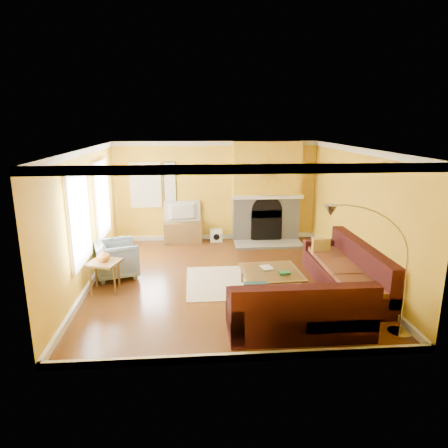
{
  "coord_description": "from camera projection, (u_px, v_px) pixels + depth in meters",
  "views": [
    {
      "loc": [
        -0.65,
        -7.8,
        3.2
      ],
      "look_at": [
        0.01,
        0.4,
        1.09
      ],
      "focal_mm": 32.0,
      "sensor_mm": 36.0,
      "label": 1
    }
  ],
  "objects": [
    {
      "name": "rug",
      "position": [
        245.0,
        281.0,
        8.21
      ],
      "size": [
        2.4,
        1.8,
        0.02
      ],
      "primitive_type": "cube",
      "color": "beige",
      "rests_on": "floor"
    },
    {
      "name": "floor",
      "position": [
        225.0,
        279.0,
        8.38
      ],
      "size": [
        5.5,
        6.0,
        0.02
      ],
      "primitive_type": "cube",
      "color": "brown",
      "rests_on": "ground"
    },
    {
      "name": "wall_front",
      "position": [
        244.0,
        270.0,
        5.13
      ],
      "size": [
        5.5,
        0.02,
        2.7
      ],
      "primitive_type": "cube",
      "color": "yellow",
      "rests_on": "ground"
    },
    {
      "name": "wall_art",
      "position": [
        170.0,
        183.0,
        10.75
      ],
      "size": [
        0.34,
        0.04,
        1.14
      ],
      "primitive_type": "cube",
      "color": "white",
      "rests_on": "wall_back"
    },
    {
      "name": "wall_back",
      "position": [
        216.0,
        191.0,
        10.94
      ],
      "size": [
        5.5,
        0.02,
        2.7
      ],
      "primitive_type": "cube",
      "color": "yellow",
      "rests_on": "ground"
    },
    {
      "name": "hearth",
      "position": [
        269.0,
        244.0,
        10.64
      ],
      "size": [
        1.8,
        0.7,
        0.06
      ],
      "primitive_type": "cube",
      "color": "#9E9C96",
      "rests_on": "floor"
    },
    {
      "name": "tv",
      "position": [
        183.0,
        212.0,
        10.75
      ],
      "size": [
        0.99,
        0.23,
        0.57
      ],
      "primitive_type": "imported",
      "rotation": [
        0.0,
        0.0,
        3.24
      ],
      "color": "black",
      "rests_on": "media_console"
    },
    {
      "name": "arc_lamp",
      "position": [
        370.0,
        273.0,
        5.88
      ],
      "size": [
        1.32,
        0.36,
        2.07
      ],
      "primitive_type": null,
      "color": "silver",
      "rests_on": "floor"
    },
    {
      "name": "window_back",
      "position": [
        146.0,
        185.0,
        10.7
      ],
      "size": [
        0.82,
        0.06,
        1.22
      ],
      "primitive_type": "cube",
      "color": "white",
      "rests_on": "wall_back"
    },
    {
      "name": "crown_molding",
      "position": [
        225.0,
        151.0,
        7.72
      ],
      "size": [
        5.5,
        6.0,
        0.12
      ],
      "primitive_type": null,
      "color": "white",
      "rests_on": "ceiling"
    },
    {
      "name": "mantel",
      "position": [
        268.0,
        197.0,
        10.64
      ],
      "size": [
        1.92,
        0.22,
        0.08
      ],
      "primitive_type": "cube",
      "color": "white",
      "rests_on": "fireplace"
    },
    {
      "name": "coffee_table",
      "position": [
        271.0,
        281.0,
        7.68
      ],
      "size": [
        1.15,
        1.15,
        0.43
      ],
      "primitive_type": null,
      "rotation": [
        0.0,
        0.0,
        0.05
      ],
      "color": "white",
      "rests_on": "floor"
    },
    {
      "name": "window_left_far",
      "position": [
        78.0,
        219.0,
        7.21
      ],
      "size": [
        0.06,
        1.22,
        1.72
      ],
      "primitive_type": "cube",
      "color": "white",
      "rests_on": "wall_left"
    },
    {
      "name": "wall_left",
      "position": [
        85.0,
        219.0,
        7.82
      ],
      "size": [
        0.02,
        6.0,
        2.7
      ],
      "primitive_type": "cube",
      "color": "yellow",
      "rests_on": "ground"
    },
    {
      "name": "armchair",
      "position": [
        117.0,
        259.0,
        8.42
      ],
      "size": [
        1.07,
        1.05,
        0.78
      ],
      "primitive_type": "imported",
      "rotation": [
        0.0,
        0.0,
        1.88
      ],
      "color": "gray",
      "rests_on": "floor"
    },
    {
      "name": "side_table",
      "position": [
        105.0,
        276.0,
        7.7
      ],
      "size": [
        0.69,
        0.69,
        0.61
      ],
      "primitive_type": null,
      "rotation": [
        0.0,
        0.0,
        -0.3
      ],
      "color": "brown",
      "rests_on": "floor"
    },
    {
      "name": "wall_right",
      "position": [
        358.0,
        214.0,
        8.25
      ],
      "size": [
        0.02,
        6.0,
        2.7
      ],
      "primitive_type": "cube",
      "color": "yellow",
      "rests_on": "ground"
    },
    {
      "name": "media_console",
      "position": [
        183.0,
        232.0,
        10.89
      ],
      "size": [
        1.02,
        0.46,
        0.56
      ],
      "primitive_type": "cube",
      "color": "brown",
      "rests_on": "floor"
    },
    {
      "name": "ceiling",
      "position": [
        225.0,
        148.0,
        7.7
      ],
      "size": [
        5.5,
        6.0,
        0.02
      ],
      "primitive_type": "cube",
      "color": "white",
      "rests_on": "ground"
    },
    {
      "name": "sunburst",
      "position": [
        268.0,
        171.0,
        10.47
      ],
      "size": [
        0.7,
        0.04,
        0.7
      ],
      "primitive_type": null,
      "color": "olive",
      "rests_on": "fireplace"
    },
    {
      "name": "book",
      "position": [
        262.0,
        268.0,
        7.72
      ],
      "size": [
        0.26,
        0.32,
        0.03
      ],
      "primitive_type": "imported",
      "rotation": [
        0.0,
        0.0,
        0.2
      ],
      "color": "white",
      "rests_on": "coffee_table"
    },
    {
      "name": "vase",
      "position": [
        103.0,
        255.0,
        7.59
      ],
      "size": [
        0.3,
        0.3,
        0.25
      ],
      "primitive_type": "imported",
      "rotation": [
        0.0,
        0.0,
        0.33
      ],
      "color": "orange",
      "rests_on": "side_table"
    },
    {
      "name": "fireplace",
      "position": [
        266.0,
        192.0,
        10.84
      ],
      "size": [
        1.8,
        0.4,
        2.7
      ],
      "primitive_type": null,
      "color": "#9E9C96",
      "rests_on": "floor"
    },
    {
      "name": "baseboard",
      "position": [
        225.0,
        276.0,
        8.36
      ],
      "size": [
        5.5,
        6.0,
        0.12
      ],
      "primitive_type": null,
      "color": "white",
      "rests_on": "floor"
    },
    {
      "name": "subwoofer",
      "position": [
        216.0,
        235.0,
        10.99
      ],
      "size": [
        0.32,
        0.32,
        0.32
      ],
      "primitive_type": "cube",
      "color": "white",
      "rests_on": "floor"
    },
    {
      "name": "sectional_sofa",
      "position": [
        299.0,
        274.0,
        7.41
      ],
      "size": [
        2.89,
        3.43,
        0.9
      ],
      "primitive_type": null,
      "color": "#381213",
      "rests_on": "floor"
    },
    {
      "name": "window_left_near",
      "position": [
        101.0,
        199.0,
        9.04
      ],
      "size": [
        0.06,
        1.22,
        1.72
      ],
      "primitive_type": "cube",
      "color": "white",
      "rests_on": "wall_left"
    }
  ]
}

